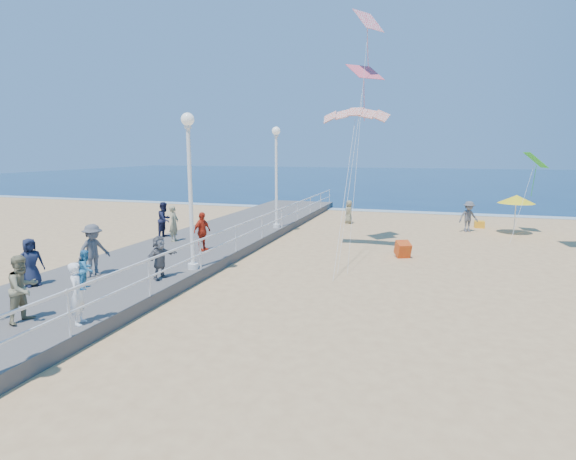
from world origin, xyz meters
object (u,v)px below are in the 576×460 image
(toddler_held, at_px, (86,269))
(lamp_post_mid, at_px, (190,175))
(lamp_post_far, at_px, (276,167))
(woman_holding_toddler, at_px, (78,293))
(box_kite, at_px, (403,251))
(spectator_7, at_px, (165,220))
(spectator_6, at_px, (174,223))
(spectator_3, at_px, (202,232))
(beach_walker_a, at_px, (468,217))
(beach_chair_left, at_px, (479,224))
(spectator_2, at_px, (93,250))
(beach_umbrella, at_px, (516,199))
(spectator_5, at_px, (160,257))
(spectator_4, at_px, (31,262))
(beach_walker_c, at_px, (349,212))
(spectator_1, at_px, (23,289))

(toddler_held, bearing_deg, lamp_post_mid, -20.92)
(lamp_post_far, xyz_separation_m, woman_holding_toddler, (-0.05, -14.31, -2.51))
(box_kite, bearing_deg, spectator_7, 159.57)
(woman_holding_toddler, relative_size, spectator_6, 0.91)
(spectator_3, xyz_separation_m, beach_walker_a, (11.01, 10.40, -0.34))
(beach_chair_left, bearing_deg, lamp_post_mid, -125.77)
(spectator_2, xyz_separation_m, beach_umbrella, (14.92, 14.88, 0.65))
(spectator_7, bearing_deg, spectator_2, -167.12)
(spectator_5, height_order, spectator_6, spectator_6)
(spectator_4, bearing_deg, spectator_3, 1.72)
(lamp_post_mid, distance_m, beach_umbrella, 18.06)
(lamp_post_mid, bearing_deg, beach_umbrella, 47.00)
(spectator_2, xyz_separation_m, beach_walker_a, (12.58, 14.88, -0.40))
(woman_holding_toddler, bearing_deg, beach_umbrella, -55.73)
(spectator_5, height_order, beach_umbrella, beach_umbrella)
(lamp_post_far, relative_size, spectator_3, 3.30)
(woman_holding_toddler, distance_m, spectator_2, 4.43)
(spectator_4, distance_m, beach_walker_c, 18.54)
(toddler_held, relative_size, spectator_2, 0.54)
(woman_holding_toddler, distance_m, spectator_1, 1.41)
(lamp_post_mid, distance_m, beach_walker_c, 14.65)
(woman_holding_toddler, height_order, beach_umbrella, beach_umbrella)
(woman_holding_toddler, distance_m, spectator_6, 9.98)
(beach_chair_left, bearing_deg, spectator_3, -134.23)
(lamp_post_far, relative_size, toddler_held, 5.69)
(lamp_post_far, bearing_deg, spectator_6, -123.91)
(beach_walker_a, bearing_deg, spectator_2, -156.43)
(lamp_post_mid, height_order, spectator_7, lamp_post_mid)
(spectator_2, relative_size, beach_walker_c, 1.18)
(woman_holding_toddler, distance_m, beach_umbrella, 22.20)
(beach_chair_left, bearing_deg, beach_walker_a, -114.36)
(spectator_6, bearing_deg, spectator_2, 176.47)
(toddler_held, distance_m, spectator_5, 3.88)
(box_kite, bearing_deg, beach_walker_a, 42.90)
(woman_holding_toddler, xyz_separation_m, spectator_6, (-3.22, 9.45, 0.07))
(lamp_post_far, height_order, spectator_4, lamp_post_far)
(beach_walker_a, height_order, beach_chair_left, beach_walker_a)
(toddler_held, distance_m, spectator_1, 1.66)
(spectator_1, relative_size, spectator_5, 1.17)
(spectator_4, bearing_deg, beach_umbrella, -18.93)
(spectator_2, height_order, spectator_4, spectator_2)
(box_kite, bearing_deg, spectator_2, -166.35)
(spectator_7, relative_size, beach_walker_c, 1.15)
(woman_holding_toddler, bearing_deg, beach_walker_c, -31.12)
(spectator_5, bearing_deg, beach_chair_left, -24.82)
(spectator_4, relative_size, spectator_6, 0.90)
(lamp_post_mid, bearing_deg, spectator_2, -146.84)
(spectator_1, bearing_deg, box_kite, -35.87)
(spectator_5, relative_size, spectator_7, 0.83)
(lamp_post_mid, bearing_deg, spectator_1, -104.40)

